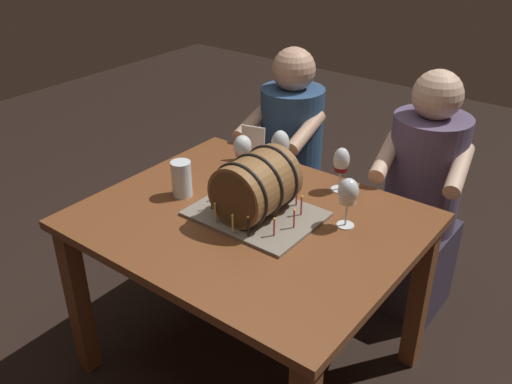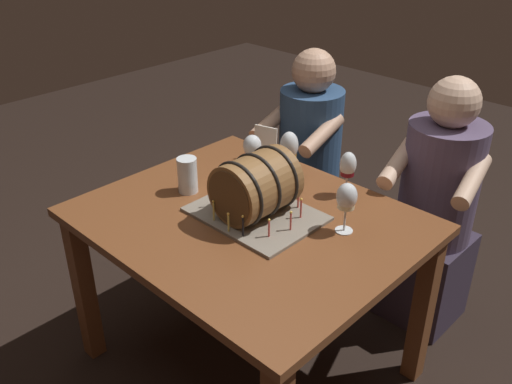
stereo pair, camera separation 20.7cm
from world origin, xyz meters
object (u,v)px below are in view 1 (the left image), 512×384
Objects in this scene: wine_glass_white at (348,194)px; barrel_cake at (256,188)px; person_seated_left at (290,167)px; wine_glass_red at (341,162)px; menu_card at (253,144)px; person_seated_right at (419,206)px; wine_glass_amber at (280,146)px; beer_pint at (182,180)px; wine_glass_rose at (242,148)px; dining_table at (249,242)px.

barrel_cake is at bearing -155.10° from wine_glass_white.
person_seated_left is at bearing 115.41° from barrel_cake.
barrel_cake reaches higher than wine_glass_red.
person_seated_right reaches higher than menu_card.
person_seated_left is at bearing 141.48° from wine_glass_red.
wine_glass_amber reaches higher than beer_pint.
person_seated_right reaches higher than wine_glass_rose.
wine_glass_rose reaches higher than dining_table.
dining_table is 6.26× the size of wine_glass_white.
wine_glass_red is at bearing 10.25° from wine_glass_amber.
wine_glass_rose reaches higher than beer_pint.
wine_glass_amber is 0.18× the size of person_seated_right.
wine_glass_white is at bearing -93.93° from person_seated_right.
beer_pint is at bearing -162.80° from wine_glass_white.
menu_card is 0.14× the size of person_seated_left.
menu_card is at bearing 178.67° from wine_glass_red.
menu_card is (-0.30, 0.40, 0.19)m from dining_table.
wine_glass_red is at bearing -16.66° from menu_card.
barrel_cake is 3.18× the size of beer_pint.
person_seated_right is at bearing 86.07° from wine_glass_white.
wine_glass_white is at bearing -11.00° from wine_glass_rose.
barrel_cake reaches higher than wine_glass_rose.
person_seated_left is at bearing -179.98° from person_seated_right.
barrel_cake is 0.37m from wine_glass_rose.
wine_glass_white is 0.58m from wine_glass_rose.
wine_glass_amber is 0.21m from menu_card.
wine_glass_red is at bearing 41.47° from beer_pint.
person_seated_left is 0.72m from person_seated_right.
person_seated_left is (-0.52, 0.41, -0.34)m from wine_glass_red.
beer_pint is at bearing -87.25° from person_seated_left.
wine_glass_amber is at bearing -135.35° from person_seated_right.
wine_glass_white is at bearing -22.85° from wine_glass_amber.
person_seated_left is at bearing 92.75° from beer_pint.
wine_glass_rose reaches higher than menu_card.
wine_glass_rose is 1.07× the size of menu_card.
barrel_cake is 0.49m from menu_card.
wine_glass_rose is at bearing -139.37° from person_seated_right.
wine_glass_red is at bearing 15.51° from wine_glass_rose.
wine_glass_rose is at bearing -155.76° from wine_glass_amber.
dining_table is at bearing 4.91° from beer_pint.
wine_glass_rose is 1.17× the size of beer_pint.
person_seated_right is at bearing 16.18° from menu_card.
wine_glass_amber is at bearing 60.40° from beer_pint.
person_seated_left reaches higher than barrel_cake.
person_seated_left reaches higher than wine_glass_amber.
beer_pint is at bearing -101.77° from wine_glass_rose.
person_seated_right is at bearing 50.89° from beer_pint.
dining_table is 0.43m from wine_glass_white.
beer_pint is (-0.32, -0.03, 0.18)m from dining_table.
person_seated_right is (0.68, 0.83, -0.27)m from beer_pint.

